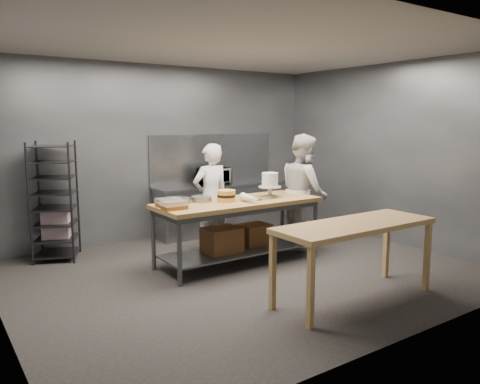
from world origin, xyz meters
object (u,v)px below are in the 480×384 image
at_px(work_table, 237,224).
at_px(layer_cake, 226,196).
at_px(speed_rack, 55,202).
at_px(chef_right, 304,191).
at_px(frosted_cake_stand, 270,182).
at_px(near_counter, 355,230).
at_px(chef_behind, 211,198).
at_px(microwave, 214,176).

bearing_deg(work_table, layer_cake, 170.78).
bearing_deg(speed_rack, chef_right, -24.03).
relative_size(work_table, frosted_cake_stand, 6.62).
distance_m(near_counter, layer_cake, 2.01).
relative_size(chef_behind, layer_cake, 6.61).
distance_m(near_counter, chef_right, 2.33).
xyz_separation_m(microwave, layer_cake, (-0.87, -1.77, -0.05)).
relative_size(work_table, chef_right, 1.30).
bearing_deg(speed_rack, near_counter, -56.24).
bearing_deg(near_counter, layer_cake, 104.29).
distance_m(near_counter, speed_rack, 4.36).
height_order(speed_rack, chef_right, chef_right).
bearing_deg(layer_cake, chef_behind, 74.91).
bearing_deg(speed_rack, work_table, -39.28).
xyz_separation_m(speed_rack, chef_right, (3.50, -1.56, 0.06)).
xyz_separation_m(speed_rack, chef_behind, (2.14, -0.91, -0.01)).
distance_m(chef_behind, microwave, 1.21).
height_order(chef_behind, microwave, chef_behind).
xyz_separation_m(near_counter, speed_rack, (-2.42, 3.62, 0.04)).
relative_size(speed_rack, chef_behind, 1.03).
bearing_deg(layer_cake, work_table, -9.22).
bearing_deg(frosted_cake_stand, speed_rack, 147.34).
xyz_separation_m(work_table, chef_right, (1.41, 0.15, 0.35)).
bearing_deg(work_table, chef_behind, 86.93).
bearing_deg(work_table, microwave, 68.48).
bearing_deg(chef_behind, layer_cake, 73.00).
bearing_deg(frosted_cake_stand, layer_cake, 177.61).
bearing_deg(microwave, speed_rack, -178.37).
distance_m(speed_rack, chef_behind, 2.32).
xyz_separation_m(work_table, chef_behind, (0.04, 0.81, 0.28)).
bearing_deg(work_table, near_counter, -80.30).
bearing_deg(speed_rack, layer_cake, -41.17).
distance_m(speed_rack, microwave, 2.81).
relative_size(near_counter, frosted_cake_stand, 5.52).
height_order(work_table, frosted_cake_stand, frosted_cake_stand).
height_order(near_counter, speed_rack, speed_rack).
bearing_deg(frosted_cake_stand, work_table, 179.57).
bearing_deg(chef_behind, near_counter, 94.04).
bearing_deg(frosted_cake_stand, near_counter, -97.74).
xyz_separation_m(work_table, speed_rack, (-2.10, 1.71, 0.28)).
distance_m(chef_right, layer_cake, 1.58).
distance_m(work_table, layer_cake, 0.46).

